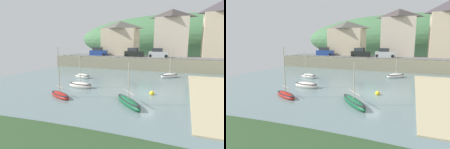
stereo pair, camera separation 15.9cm
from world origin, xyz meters
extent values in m
cube|color=slate|center=(0.00, 0.00, -0.03)|extent=(48.00, 40.00, 0.06)
cube|color=gray|center=(0.00, 17.00, 1.20)|extent=(48.00, 2.40, 2.40)
cube|color=#606060|center=(0.00, 20.70, 2.35)|extent=(48.00, 9.00, 0.10)
ellipsoid|color=#426F45|center=(2.86, 55.20, 6.34)|extent=(80.00, 44.00, 18.12)
cube|color=beige|center=(-11.32, 25.20, 5.63)|extent=(8.46, 5.96, 6.46)
pyramid|color=#535149|center=(-11.32, 25.20, 9.81)|extent=(8.76, 6.26, 1.89)
cube|color=beige|center=(1.08, 25.20, 6.74)|extent=(7.33, 4.63, 8.68)
pyramid|color=#423C39|center=(1.08, 25.20, 12.03)|extent=(7.63, 4.93, 1.90)
cube|color=beige|center=(10.91, 25.20, 7.04)|extent=(6.60, 4.93, 9.29)
pyramid|color=#413A40|center=(10.91, 25.20, 12.92)|extent=(6.90, 5.23, 2.47)
ellipsoid|color=white|center=(-11.20, 5.36, 0.22)|extent=(3.31, 2.14, 0.82)
ellipsoid|color=black|center=(-11.20, 5.36, 0.45)|extent=(3.24, 2.09, 0.12)
ellipsoid|color=white|center=(2.08, 10.49, 0.25)|extent=(3.17, 2.91, 0.91)
ellipsoid|color=black|center=(2.08, 10.49, 0.50)|extent=(3.11, 2.85, 0.12)
cylinder|color=#B2A893|center=(2.08, 10.49, 3.14)|extent=(0.09, 0.09, 4.87)
cylinder|color=gray|center=(2.08, 10.49, 1.57)|extent=(1.37, 1.16, 0.07)
ellipsoid|color=silver|center=(-8.14, -0.49, 0.26)|extent=(3.41, 1.45, 0.93)
ellipsoid|color=black|center=(-8.14, -0.49, 0.51)|extent=(3.34, 1.42, 0.12)
cylinder|color=#B2A893|center=(-8.14, -0.49, 2.48)|extent=(0.09, 0.09, 3.53)
cylinder|color=gray|center=(-8.14, -0.49, 1.39)|extent=(1.79, 0.20, 0.07)
ellipsoid|color=#A51E18|center=(-8.05, -4.92, 0.17)|extent=(3.60, 2.54, 0.63)
ellipsoid|color=black|center=(-8.05, -4.92, 0.35)|extent=(3.53, 2.49, 0.12)
cylinder|color=#B2A893|center=(-8.05, -4.92, 2.91)|extent=(0.09, 0.09, 4.84)
cylinder|color=gray|center=(-8.05, -4.92, 1.11)|extent=(1.56, 0.86, 0.07)
ellipsoid|color=#155332|center=(-0.46, -4.76, 0.23)|extent=(3.70, 4.00, 0.84)
ellipsoid|color=black|center=(-0.46, -4.76, 0.46)|extent=(3.62, 3.92, 0.12)
cylinder|color=#B2A893|center=(-0.46, -4.76, 2.35)|extent=(0.09, 0.09, 3.39)
cylinder|color=gray|center=(-0.46, -4.76, 1.26)|extent=(1.73, 1.94, 0.07)
cube|color=navy|center=(-15.42, 20.70, 3.00)|extent=(4.21, 1.97, 1.20)
cube|color=#282D33|center=(-15.67, 20.70, 3.95)|extent=(2.20, 1.64, 0.80)
cylinder|color=black|center=(-13.77, 21.50, 2.72)|extent=(0.64, 0.22, 0.64)
cylinder|color=black|center=(-13.77, 19.90, 2.72)|extent=(0.64, 0.22, 0.64)
cylinder|color=black|center=(-17.07, 21.50, 2.72)|extent=(0.64, 0.22, 0.64)
cylinder|color=black|center=(-17.07, 19.90, 2.72)|extent=(0.64, 0.22, 0.64)
cube|color=black|center=(-6.55, 20.70, 3.00)|extent=(4.20, 1.95, 1.20)
cube|color=#282D33|center=(-6.80, 20.70, 3.95)|extent=(2.19, 1.63, 0.80)
cylinder|color=black|center=(-4.90, 21.50, 2.72)|extent=(0.64, 0.22, 0.64)
cylinder|color=black|center=(-4.90, 19.90, 2.72)|extent=(0.64, 0.22, 0.64)
cylinder|color=black|center=(-8.20, 21.50, 2.72)|extent=(0.64, 0.22, 0.64)
cylinder|color=black|center=(-8.20, 19.90, 2.72)|extent=(0.64, 0.22, 0.64)
cube|color=#B1B8B9|center=(-1.10, 20.70, 3.00)|extent=(4.15, 1.83, 1.20)
cube|color=#282D33|center=(-1.35, 20.70, 3.95)|extent=(2.15, 1.57, 0.80)
cylinder|color=black|center=(0.55, 21.50, 2.72)|extent=(0.64, 0.22, 0.64)
cylinder|color=black|center=(0.55, 19.90, 2.72)|extent=(0.64, 0.22, 0.64)
cylinder|color=black|center=(-2.75, 21.50, 2.72)|extent=(0.64, 0.22, 0.64)
cylinder|color=black|center=(-2.75, 19.90, 2.72)|extent=(0.64, 0.22, 0.64)
sphere|color=yellow|center=(1.04, -0.53, 0.16)|extent=(0.53, 0.53, 0.53)
camera|label=1|loc=(4.23, -21.25, 6.01)|focal=30.39mm
camera|label=2|loc=(4.38, -21.19, 6.01)|focal=30.39mm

